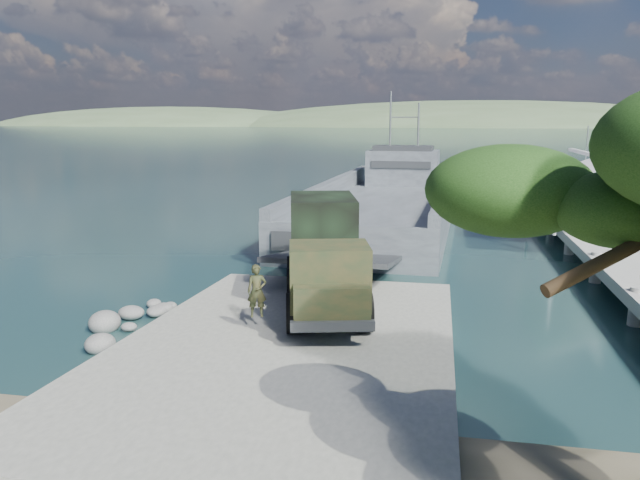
{
  "coord_description": "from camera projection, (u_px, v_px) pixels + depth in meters",
  "views": [
    {
      "loc": [
        4.44,
        -18.88,
        7.24
      ],
      "look_at": [
        -0.38,
        6.0,
        2.27
      ],
      "focal_mm": 35.0,
      "sensor_mm": 36.0,
      "label": 1
    }
  ],
  "objects": [
    {
      "name": "landing_craft",
      "position": [
        387.0,
        211.0,
        43.57
      ],
      "size": [
        10.14,
        34.75,
        10.22
      ],
      "rotation": [
        0.0,
        0.0,
        -0.05
      ],
      "color": "#3D4448",
      "rests_on": "ground"
    },
    {
      "name": "military_truck",
      "position": [
        324.0,
        254.0,
        22.48
      ],
      "size": [
        4.36,
        8.61,
        3.83
      ],
      "rotation": [
        0.0,
        0.0,
        0.24
      ],
      "color": "black",
      "rests_on": "boat_ramp"
    },
    {
      "name": "boat_ramp",
      "position": [
        289.0,
        346.0,
        19.4
      ],
      "size": [
        10.0,
        18.0,
        0.5
      ],
      "primitive_type": "cube",
      "color": "gray",
      "rests_on": "ground"
    },
    {
      "name": "pier",
      "position": [
        591.0,
        218.0,
        35.76
      ],
      "size": [
        6.4,
        44.0,
        6.1
      ],
      "color": "#9E9F95",
      "rests_on": "ground"
    },
    {
      "name": "ground",
      "position": [
        296.0,
        343.0,
        20.41
      ],
      "size": [
        1400.0,
        1400.0,
        0.0
      ],
      "primitive_type": "plane",
      "color": "#163636",
      "rests_on": "ground"
    },
    {
      "name": "sailboat_far",
      "position": [
        583.0,
        199.0,
        53.64
      ],
      "size": [
        2.16,
        5.72,
        6.81
      ],
      "rotation": [
        0.0,
        0.0,
        0.1
      ],
      "color": "silver",
      "rests_on": "ground"
    },
    {
      "name": "distant_headlands",
      "position": [
        495.0,
        126.0,
        550.62
      ],
      "size": [
        1000.0,
        240.0,
        48.0
      ],
      "primitive_type": null,
      "color": "#435A38",
      "rests_on": "ground"
    },
    {
      "name": "sailboat_near",
      "position": [
        632.0,
        206.0,
        49.31
      ],
      "size": [
        2.23,
        6.11,
        7.29
      ],
      "rotation": [
        0.0,
        0.0,
        -0.08
      ],
      "color": "silver",
      "rests_on": "ground"
    },
    {
      "name": "shoreline_rocks",
      "position": [
        129.0,
        326.0,
        22.05
      ],
      "size": [
        3.2,
        5.6,
        0.9
      ],
      "primitive_type": null,
      "color": "#5B5B58",
      "rests_on": "ground"
    },
    {
      "name": "soldier",
      "position": [
        257.0,
        302.0,
        20.2
      ],
      "size": [
        0.73,
        0.6,
        1.72
      ],
      "primitive_type": "imported",
      "rotation": [
        0.0,
        0.0,
        0.33
      ],
      "color": "#1F301B",
      "rests_on": "boat_ramp"
    }
  ]
}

